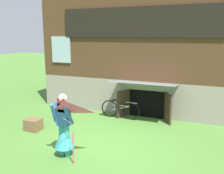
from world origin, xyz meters
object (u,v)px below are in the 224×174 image
(person, at_px, (64,130))
(bicycle_silver, at_px, (120,109))
(kite, at_px, (65,117))
(wooden_crate, at_px, (33,125))

(person, xyz_separation_m, bicycle_silver, (0.30, 3.39, -0.36))
(person, bearing_deg, kite, -54.40)
(person, bearing_deg, bicycle_silver, 83.76)
(bicycle_silver, relative_size, wooden_crate, 3.11)
(wooden_crate, bearing_deg, bicycle_silver, 44.89)
(person, height_order, wooden_crate, person)
(bicycle_silver, bearing_deg, kite, -87.66)
(kite, xyz_separation_m, wooden_crate, (-2.35, 1.67, -1.10))
(person, distance_m, wooden_crate, 2.32)
(kite, relative_size, bicycle_silver, 0.99)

